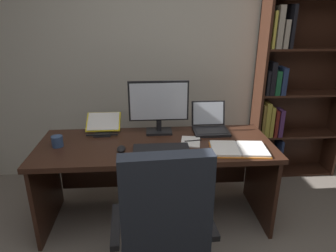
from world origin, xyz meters
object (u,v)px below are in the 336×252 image
object	(u,v)px
laptop	(210,125)
reading_stand_with_book	(103,124)
monitor	(159,107)
pen	(193,141)
bookshelf	(292,73)
desk	(156,160)
open_binder	(239,149)
coffee_mug	(57,141)
office_chair	(164,240)
notepad	(191,142)
computer_mouse	(121,149)
keyboard	(161,149)

from	to	relation	value
laptop	reading_stand_with_book	bearing A→B (deg)	177.18
monitor	pen	distance (m)	0.41
bookshelf	pen	xyz separation A→B (m)	(-1.11, -0.74, -0.39)
desk	open_binder	distance (m)	0.70
laptop	pen	distance (m)	0.30
monitor	coffee_mug	xyz separation A→B (m)	(-0.80, -0.24, -0.19)
desk	pen	world-z (taller)	pen
desk	coffee_mug	xyz separation A→B (m)	(-0.76, -0.08, 0.23)
desk	reading_stand_with_book	distance (m)	0.55
reading_stand_with_book	open_binder	distance (m)	1.16
desk	office_chair	bearing A→B (deg)	-88.69
office_chair	monitor	xyz separation A→B (m)	(0.02, 1.01, 0.51)
bookshelf	pen	distance (m)	1.39
bookshelf	reading_stand_with_book	bearing A→B (deg)	-166.29
pen	laptop	bearing A→B (deg)	52.17
monitor	reading_stand_with_book	world-z (taller)	monitor
reading_stand_with_book	notepad	world-z (taller)	reading_stand_with_book
desk	bookshelf	size ratio (longest dim) A/B	0.82
office_chair	open_binder	bearing A→B (deg)	41.59
bookshelf	office_chair	world-z (taller)	bookshelf
office_chair	monitor	world-z (taller)	monitor
monitor	computer_mouse	xyz separation A→B (m)	(-0.30, -0.36, -0.21)
reading_stand_with_book	notepad	bearing A→B (deg)	-21.44
monitor	notepad	xyz separation A→B (m)	(0.24, -0.23, -0.23)
pen	computer_mouse	bearing A→B (deg)	-167.19
coffee_mug	reading_stand_with_book	bearing A→B (deg)	41.89
desk	pen	bearing A→B (deg)	-14.91
laptop	monitor	bearing A→B (deg)	-179.59
computer_mouse	pen	bearing A→B (deg)	12.81
bookshelf	coffee_mug	distance (m)	2.33
pen	coffee_mug	xyz separation A→B (m)	(-1.06, -0.00, 0.03)
computer_mouse	coffee_mug	world-z (taller)	coffee_mug
office_chair	pen	world-z (taller)	office_chair
keyboard	pen	world-z (taller)	keyboard
bookshelf	computer_mouse	xyz separation A→B (m)	(-1.68, -0.86, -0.38)
computer_mouse	pen	distance (m)	0.58
reading_stand_with_book	coffee_mug	size ratio (longest dim) A/B	3.34
reading_stand_with_book	pen	size ratio (longest dim) A/B	2.08
bookshelf	coffee_mug	size ratio (longest dim) A/B	26.13
desk	pen	distance (m)	0.37
keyboard	monitor	bearing A→B (deg)	90.00
desk	notepad	distance (m)	0.35
bookshelf	computer_mouse	bearing A→B (deg)	-152.71
keyboard	open_binder	world-z (taller)	same
bookshelf	laptop	world-z (taller)	bookshelf
monitor	computer_mouse	world-z (taller)	monitor
office_chair	pen	bearing A→B (deg)	66.75
bookshelf	office_chair	distance (m)	2.17
laptop	reading_stand_with_book	world-z (taller)	laptop
laptop	desk	bearing A→B (deg)	-162.02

